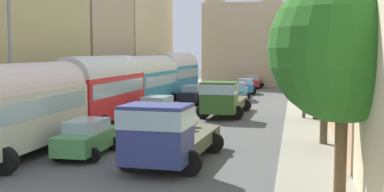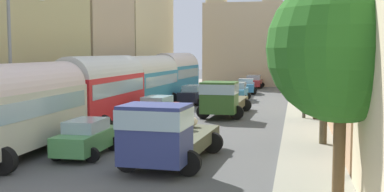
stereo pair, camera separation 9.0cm
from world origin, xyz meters
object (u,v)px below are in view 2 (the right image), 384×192
(pedestrian_0, at_px, (304,104))
(parked_bus_3, at_px, (176,73))
(car_0, at_px, (237,91))
(car_5, at_px, (193,95))
(car_4, at_px, (157,109))
(pedestrian_1, at_px, (313,97))
(car_2, at_px, (254,81))
(car_1, at_px, (246,86))
(streetlamp_near, at_px, (15,56))
(parked_bus_2, at_px, (148,79))
(parked_bus_0, at_px, (17,105))
(car_3, at_px, (87,137))
(parked_bus_1, at_px, (102,87))
(cargo_truck_0, at_px, (167,133))
(cargo_truck_1, at_px, (223,98))

(pedestrian_0, bearing_deg, parked_bus_3, 131.55)
(car_0, relative_size, car_5, 0.94)
(car_4, distance_m, pedestrian_1, 12.20)
(car_0, distance_m, car_2, 15.30)
(car_1, xyz_separation_m, streetlamp_near, (-7.76, -29.93, 3.40))
(pedestrian_0, distance_m, streetlamp_near, 17.68)
(car_1, relative_size, pedestrian_0, 2.20)
(parked_bus_3, relative_size, car_5, 1.99)
(car_0, bearing_deg, parked_bus_2, -129.83)
(car_0, distance_m, pedestrian_0, 12.86)
(parked_bus_0, xyz_separation_m, car_1, (6.14, 32.54, -1.38))
(parked_bus_3, xyz_separation_m, car_4, (2.90, -16.36, -1.53))
(parked_bus_3, height_order, car_3, parked_bus_3)
(parked_bus_0, bearing_deg, car_5, 82.34)
(parked_bus_1, xyz_separation_m, car_5, (2.88, 12.37, -1.49))
(parked_bus_1, bearing_deg, car_2, 78.77)
(parked_bus_2, relative_size, car_4, 2.20)
(parked_bus_2, xyz_separation_m, car_2, (6.26, 22.54, -1.44))
(parked_bus_1, distance_m, cargo_truck_0, 11.40)
(car_0, height_order, car_3, car_0)
(parked_bus_2, bearing_deg, pedestrian_1, 0.99)
(parked_bus_2, distance_m, cargo_truck_1, 7.54)
(parked_bus_2, distance_m, car_4, 8.03)
(parked_bus_1, height_order, pedestrian_1, parked_bus_1)
(parked_bus_3, height_order, car_5, parked_bus_3)
(car_4, bearing_deg, parked_bus_1, -150.49)
(car_4, bearing_deg, car_0, 77.86)
(parked_bus_0, relative_size, car_3, 2.28)
(car_4, height_order, pedestrian_0, pedestrian_0)
(parked_bus_0, distance_m, streetlamp_near, 3.68)
(car_4, distance_m, pedestrian_0, 9.39)
(car_2, bearing_deg, streetlamp_near, -101.75)
(streetlamp_near, bearing_deg, car_5, 76.51)
(parked_bus_1, height_order, parked_bus_3, parked_bus_3)
(car_2, bearing_deg, parked_bus_0, -98.78)
(cargo_truck_0, relative_size, car_1, 1.67)
(parked_bus_1, xyz_separation_m, parked_bus_2, (0.00, 9.00, -0.06))
(parked_bus_2, relative_size, cargo_truck_0, 1.34)
(parked_bus_0, height_order, cargo_truck_1, parked_bus_0)
(parked_bus_0, distance_m, car_0, 25.99)
(parked_bus_1, height_order, pedestrian_0, parked_bus_1)
(parked_bus_0, height_order, car_4, parked_bus_0)
(streetlamp_near, bearing_deg, pedestrian_1, 47.93)
(parked_bus_1, bearing_deg, pedestrian_1, 36.48)
(pedestrian_1, relative_size, streetlamp_near, 0.27)
(car_4, xyz_separation_m, car_5, (-0.03, 10.72, -0.02))
(car_4, relative_size, pedestrian_1, 2.21)
(cargo_truck_1, bearing_deg, parked_bus_1, -141.01)
(cargo_truck_1, height_order, car_4, cargo_truck_1)
(car_1, bearing_deg, parked_bus_2, -112.88)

